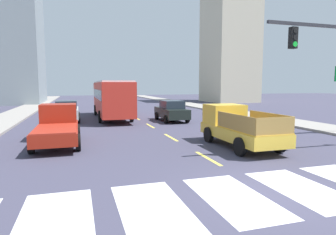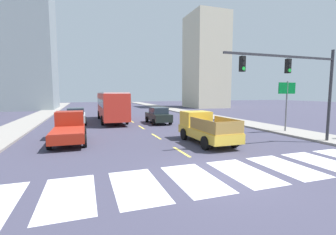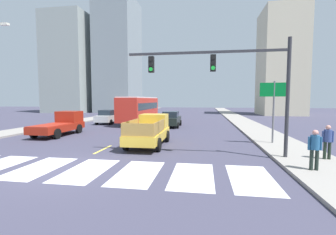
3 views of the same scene
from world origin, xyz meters
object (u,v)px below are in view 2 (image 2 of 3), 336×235
(pickup_stakebed, at_px, (204,128))
(sedan_near_right, at_px, (158,115))
(direction_sign_green, at_px, (287,96))
(city_bus, at_px, (111,104))
(pickup_dark, at_px, (69,128))
(sedan_far, at_px, (76,116))
(traffic_signal_gantry, at_px, (301,78))

(pickup_stakebed, xyz_separation_m, sedan_near_right, (-0.08, 10.27, -0.08))
(direction_sign_green, bearing_deg, city_bus, 135.13)
(city_bus, height_order, sedan_near_right, city_bus)
(pickup_stakebed, bearing_deg, pickup_dark, 157.70)
(pickup_dark, bearing_deg, sedan_far, 91.03)
(pickup_dark, xyz_separation_m, sedan_near_right, (8.42, 7.20, -0.06))
(pickup_dark, distance_m, city_bus, 11.33)
(pickup_stakebed, distance_m, traffic_signal_gantry, 6.63)
(pickup_dark, distance_m, sedan_far, 9.41)
(pickup_stakebed, bearing_deg, sedan_near_right, 87.98)
(sedan_far, bearing_deg, direction_sign_green, -32.49)
(sedan_far, distance_m, traffic_signal_gantry, 20.63)
(pickup_stakebed, bearing_deg, sedan_far, 121.40)
(pickup_dark, height_order, sedan_far, pickup_dark)
(city_bus, height_order, traffic_signal_gantry, traffic_signal_gantry)
(pickup_dark, relative_size, city_bus, 0.48)
(direction_sign_green, bearing_deg, traffic_signal_gantry, -127.18)
(pickup_stakebed, xyz_separation_m, city_bus, (-4.61, 13.66, 1.02))
(pickup_dark, relative_size, sedan_far, 1.18)
(city_bus, bearing_deg, pickup_dark, -112.41)
(pickup_stakebed, relative_size, direction_sign_green, 1.24)
(pickup_stakebed, relative_size, traffic_signal_gantry, 0.64)
(sedan_near_right, height_order, traffic_signal_gantry, traffic_signal_gantry)
(traffic_signal_gantry, bearing_deg, pickup_stakebed, 150.64)
(sedan_near_right, bearing_deg, city_bus, 141.89)
(city_bus, xyz_separation_m, direction_sign_green, (12.63, -12.57, 1.08))
(sedan_far, relative_size, direction_sign_green, 1.05)
(sedan_near_right, relative_size, direction_sign_green, 1.05)
(sedan_near_right, xyz_separation_m, traffic_signal_gantry, (5.12, -13.10, 3.31))
(traffic_signal_gantry, bearing_deg, city_bus, 120.32)
(pickup_stakebed, height_order, traffic_signal_gantry, traffic_signal_gantry)
(traffic_signal_gantry, bearing_deg, sedan_far, 131.21)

